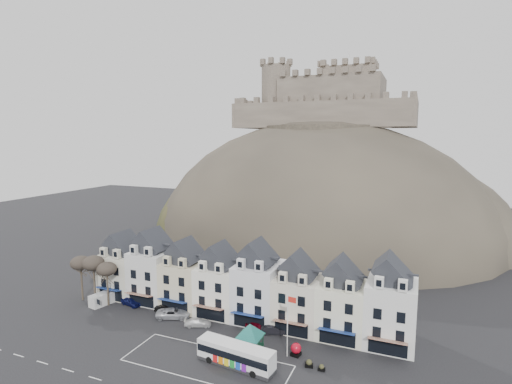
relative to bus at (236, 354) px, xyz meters
The scene contains 21 objects.
ground 6.43m from the bus, 160.22° to the right, with size 300.00×300.00×0.00m, color black.
coach_bay_markings 4.27m from the bus, 167.51° to the right, with size 22.00×7.50×0.01m, color silver.
townhouse_terrace 15.43m from the bus, 112.34° to the left, with size 54.40×9.35×11.80m.
castle_hill 67.03m from the bus, 93.93° to the left, with size 100.00×76.00×68.00m.
castle 83.46m from the bus, 94.13° to the left, with size 50.20×22.20×22.00m.
tree_left_far 36.22m from the bus, 166.45° to the left, with size 3.61×3.61×8.24m.
tree_left_mid 33.40m from the bus, 165.23° to the left, with size 3.78×3.78×8.64m.
tree_left_near 30.44m from the bus, 163.77° to the left, with size 3.43×3.43×7.84m.
bus is the anchor object (origin of this frame).
bus_shelter 3.88m from the bus, 81.98° to the left, with size 6.75×6.75×4.28m.
red_buoy 8.45m from the bus, 39.60° to the left, with size 1.44×1.44×1.78m.
flagpole 8.01m from the bus, 40.52° to the left, with size 1.27×0.25×8.80m.
white_van 31.14m from the bus, 164.56° to the left, with size 2.89×4.81×2.05m.
planter_west 11.07m from the bus, 16.68° to the left, with size 0.89×0.62×0.88m.
planter_east 9.53m from the bus, 20.66° to the left, with size 1.13×0.74×1.05m.
car_navy 27.00m from the bus, 158.48° to the left, with size 1.70×4.22×1.44m, color #0E1247.
car_black 20.37m from the bus, 150.88° to the left, with size 1.33×3.82×1.26m, color black.
car_silver 17.70m from the bus, 150.88° to the left, with size 2.54×5.43×1.53m, color #B2B4BB.
car_white 12.83m from the bus, 143.26° to the left, with size 1.71×4.20×1.22m, color silver.
car_maroon 10.00m from the bus, 96.02° to the left, with size 1.54×3.82×1.30m, color #580511.
car_charcoal 10.08m from the bus, 80.62° to the left, with size 1.39×3.98×1.31m, color black.
Camera 1 is at (26.71, -41.33, 29.48)m, focal length 28.00 mm.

